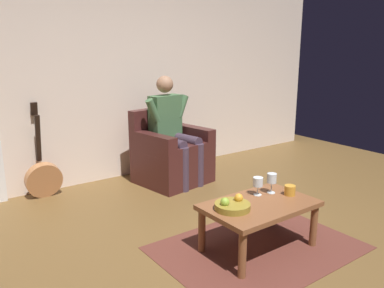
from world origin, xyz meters
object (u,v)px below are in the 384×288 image
Objects in this scene: armchair at (171,156)px; candle_jar at (290,190)px; person_seated at (172,127)px; wine_glass_near at (272,179)px; coffee_table at (259,210)px; wine_glass_far at (258,183)px; fruit_bowl at (232,205)px; guitar at (43,177)px.

candle_jar is at bearing 80.96° from armchair.
armchair is 0.69× the size of person_seated.
armchair is 5.07× the size of wine_glass_near.
wine_glass_far reaches higher than coffee_table.
person_seated is 4.63× the size of fruit_bowl.
wine_glass_far is at bearing -13.71° from wine_glass_near.
fruit_bowl is at bearing -7.49° from coffee_table.
person_seated is 1.69m from wine_glass_far.
candle_jar reaches higher than coffee_table.
wine_glass_far is (0.13, -0.03, -0.01)m from wine_glass_near.
armchair is 1.89m from fruit_bowl.
armchair is at bearing -90.00° from person_seated.
person_seated is 1.23× the size of guitar.
coffee_table is at bearing 51.17° from wine_glass_far.
wine_glass_near reaches higher than wine_glass_far.
candle_jar is (-0.34, 0.02, 0.10)m from coffee_table.
fruit_bowl is (0.37, 0.10, -0.08)m from wine_glass_far.
guitar is 2.68m from candle_jar.
guitar is 6.65× the size of wine_glass_far.
armchair reaches higher than fruit_bowl.
person_seated is 8.19× the size of wine_glass_far.
wine_glass_near is at bearing -156.75° from coffee_table.
person_seated is at bearing -92.84° from wine_glass_near.
person_seated reaches higher than wine_glass_near.
wine_glass_near is 1.89× the size of candle_jar.
candle_jar is at bearing 174.65° from fruit_bowl.
guitar reaches higher than wine_glass_far.
armchair is 1.86m from coffee_table.
armchair is at bearing 164.83° from guitar.
fruit_bowl is at bearing 111.10° from guitar.
wine_glass_near is 0.52m from fruit_bowl.
person_seated is 1.89m from fruit_bowl.
wine_glass_near is (0.08, 1.70, -0.17)m from person_seated.
person_seated reaches higher than coffee_table.
armchair is at bearing -99.96° from coffee_table.
wine_glass_near is 0.14m from wine_glass_far.
wine_glass_far is at bearing 73.15° from person_seated.
person_seated reaches higher than guitar.
coffee_table is 5.79× the size of wine_glass_far.
armchair is at bearing -97.13° from wine_glass_far.
armchair is 1.48m from guitar.
coffee_table is 9.85× the size of candle_jar.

